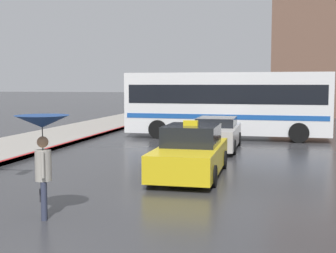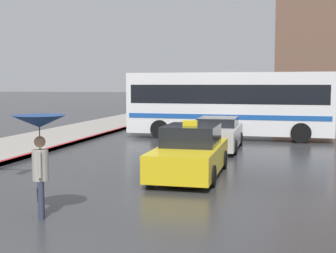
{
  "view_description": "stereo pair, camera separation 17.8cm",
  "coord_description": "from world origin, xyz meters",
  "px_view_note": "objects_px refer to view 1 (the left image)",
  "views": [
    {
      "loc": [
        3.7,
        -5.94,
        2.78
      ],
      "look_at": [
        0.4,
        8.94,
        1.4
      ],
      "focal_mm": 50.0,
      "sensor_mm": 36.0,
      "label": 1
    },
    {
      "loc": [
        3.88,
        -5.9,
        2.78
      ],
      "look_at": [
        0.4,
        8.94,
        1.4
      ],
      "focal_mm": 50.0,
      "sensor_mm": 36.0,
      "label": 2
    }
  ],
  "objects_px": {
    "taxi": "(191,153)",
    "sedan_red": "(216,134)",
    "pedestrian_with_umbrella": "(42,135)",
    "city_bus": "(227,102)"
  },
  "relations": [
    {
      "from": "taxi",
      "to": "city_bus",
      "type": "xyz_separation_m",
      "value": [
        0.1,
        10.27,
        1.17
      ]
    },
    {
      "from": "sedan_red",
      "to": "pedestrian_with_umbrella",
      "type": "bearing_deg",
      "value": 78.62
    },
    {
      "from": "taxi",
      "to": "sedan_red",
      "type": "xyz_separation_m",
      "value": [
        0.08,
        5.97,
        -0.05
      ]
    },
    {
      "from": "taxi",
      "to": "sedan_red",
      "type": "height_order",
      "value": "taxi"
    },
    {
      "from": "taxi",
      "to": "pedestrian_with_umbrella",
      "type": "relative_size",
      "value": 2.14
    },
    {
      "from": "taxi",
      "to": "city_bus",
      "type": "distance_m",
      "value": 10.34
    },
    {
      "from": "sedan_red",
      "to": "city_bus",
      "type": "xyz_separation_m",
      "value": [
        0.03,
        4.31,
        1.21
      ]
    },
    {
      "from": "sedan_red",
      "to": "city_bus",
      "type": "relative_size",
      "value": 0.44
    },
    {
      "from": "city_bus",
      "to": "taxi",
      "type": "bearing_deg",
      "value": 1.26
    },
    {
      "from": "taxi",
      "to": "sedan_red",
      "type": "relative_size",
      "value": 1.0
    }
  ]
}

